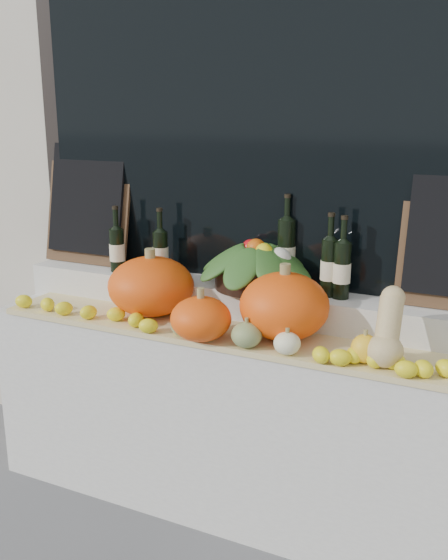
# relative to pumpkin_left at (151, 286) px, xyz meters

# --- Properties ---
(storefront_facade) EXTENTS (7.00, 0.94, 4.50)m
(storefront_facade) POSITION_rel_pumpkin_left_xyz_m (0.38, 0.77, 1.21)
(storefront_facade) COLOR beige
(storefront_facade) RESTS_ON ground
(display_sill) EXTENTS (2.30, 0.55, 0.88)m
(display_sill) POSITION_rel_pumpkin_left_xyz_m (0.38, 0.05, -0.60)
(display_sill) COLOR silver
(display_sill) RESTS_ON ground
(rear_tier) EXTENTS (2.30, 0.25, 0.16)m
(rear_tier) POSITION_rel_pumpkin_left_xyz_m (0.38, 0.20, -0.08)
(rear_tier) COLOR silver
(rear_tier) RESTS_ON display_sill
(straw_bedding) EXTENTS (2.10, 0.32, 0.02)m
(straw_bedding) POSITION_rel_pumpkin_left_xyz_m (0.38, -0.07, -0.15)
(straw_bedding) COLOR tan
(straw_bedding) RESTS_ON display_sill
(pumpkin_left) EXTENTS (0.40, 0.40, 0.27)m
(pumpkin_left) POSITION_rel_pumpkin_left_xyz_m (0.00, 0.00, 0.00)
(pumpkin_left) COLOR #FF560D
(pumpkin_left) RESTS_ON straw_bedding
(pumpkin_right) EXTENTS (0.48, 0.48, 0.28)m
(pumpkin_right) POSITION_rel_pumpkin_left_xyz_m (0.66, -0.03, 0.00)
(pumpkin_right) COLOR #FF560D
(pumpkin_right) RESTS_ON straw_bedding
(pumpkin_center) EXTENTS (0.28, 0.28, 0.18)m
(pumpkin_center) POSITION_rel_pumpkin_left_xyz_m (0.36, -0.19, -0.04)
(pumpkin_center) COLOR #FF560D
(pumpkin_center) RESTS_ON straw_bedding
(butternut_squash) EXTENTS (0.14, 0.20, 0.29)m
(butternut_squash) POSITION_rel_pumpkin_left_xyz_m (1.10, -0.12, -0.01)
(butternut_squash) COLOR tan
(butternut_squash) RESTS_ON straw_bedding
(decorative_gourds) EXTENTS (0.86, 0.16, 0.16)m
(decorative_gourds) POSITION_rel_pumpkin_left_xyz_m (0.53, -0.18, -0.08)
(decorative_gourds) COLOR #325D1B
(decorative_gourds) RESTS_ON straw_bedding
(lemon_heap) EXTENTS (2.20, 0.16, 0.06)m
(lemon_heap) POSITION_rel_pumpkin_left_xyz_m (0.38, -0.18, -0.10)
(lemon_heap) COLOR yellow
(lemon_heap) RESTS_ON straw_bedding
(produce_bowl) EXTENTS (0.57, 0.57, 0.24)m
(produce_bowl) POSITION_rel_pumpkin_left_xyz_m (0.44, 0.19, 0.11)
(produce_bowl) COLOR black
(produce_bowl) RESTS_ON rear_tier
(wine_bottle_far_left) EXTENTS (0.08, 0.08, 0.33)m
(wine_bottle_far_left) POSITION_rel_pumpkin_left_xyz_m (-0.30, 0.16, 0.11)
(wine_bottle_far_left) COLOR black
(wine_bottle_far_left) RESTS_ON rear_tier
(wine_bottle_near_left) EXTENTS (0.08, 0.08, 0.33)m
(wine_bottle_near_left) POSITION_rel_pumpkin_left_xyz_m (-0.06, 0.19, 0.11)
(wine_bottle_near_left) COLOR black
(wine_bottle_near_left) RESTS_ON rear_tier
(wine_bottle_tall) EXTENTS (0.08, 0.08, 0.42)m
(wine_bottle_tall) POSITION_rel_pumpkin_left_xyz_m (0.55, 0.27, 0.16)
(wine_bottle_tall) COLOR black
(wine_bottle_tall) RESTS_ON rear_tier
(wine_bottle_near_right) EXTENTS (0.08, 0.08, 0.36)m
(wine_bottle_near_right) POSITION_rel_pumpkin_left_xyz_m (0.77, 0.20, 0.13)
(wine_bottle_near_right) COLOR black
(wine_bottle_near_right) RESTS_ON rear_tier
(wine_bottle_far_right) EXTENTS (0.08, 0.08, 0.36)m
(wine_bottle_far_right) POSITION_rel_pumpkin_left_xyz_m (0.83, 0.19, 0.13)
(wine_bottle_far_right) COLOR black
(wine_bottle_far_right) RESTS_ON rear_tier
(chalkboard_left) EXTENTS (0.50, 0.15, 0.61)m
(chalkboard_left) POSITION_rel_pumpkin_left_xyz_m (-0.54, 0.27, 0.32)
(chalkboard_left) COLOR #4C331E
(chalkboard_left) RESTS_ON rear_tier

